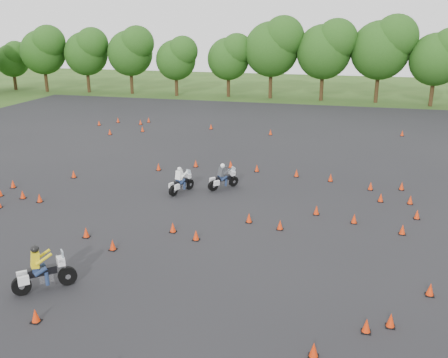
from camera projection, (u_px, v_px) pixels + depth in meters
name	position (u px, v px, depth m)	size (l,w,h in m)	color
ground	(203.00, 229.00, 23.02)	(140.00, 140.00, 0.00)	#2D5119
asphalt_pad	(233.00, 189.00, 28.56)	(62.00, 62.00, 0.00)	black
treeline	(330.00, 65.00, 53.29)	(86.60, 32.55, 10.34)	#214A15
traffic_cones	(227.00, 185.00, 28.51)	(32.40, 33.25, 0.45)	red
rider_grey	(223.00, 175.00, 28.35)	(2.03, 0.62, 1.57)	#393C40
rider_yellow	(43.00, 268.00, 17.61)	(2.24, 0.69, 1.73)	gold
rider_white	(181.00, 179.00, 27.69)	(1.98, 0.61, 1.53)	white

